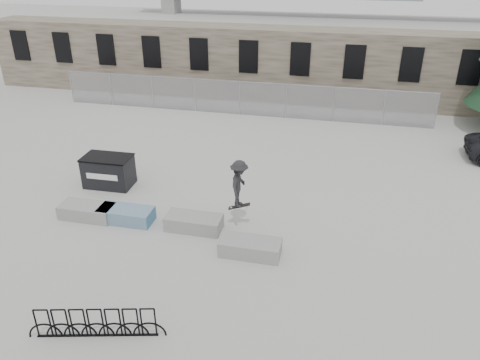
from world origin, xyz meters
name	(u,v)px	position (x,y,z in m)	size (l,w,h in m)	color
ground	(164,223)	(0.00, 0.00, 0.00)	(120.00, 120.00, 0.00)	#B6B6B1
stone_wall	(252,63)	(0.00, 16.24, 2.26)	(36.00, 2.58, 4.50)	brown
chainlink_fence	(240,98)	(0.00, 12.50, 1.04)	(22.06, 0.06, 2.02)	gray
planter_far_left	(87,211)	(-2.90, -0.27, 0.28)	(2.00, 0.90, 0.52)	#969693
planter_center_left	(126,214)	(-1.38, -0.19, 0.28)	(2.00, 0.90, 0.52)	teal
planter_center_right	(194,222)	(1.22, -0.15, 0.28)	(2.00, 0.90, 0.52)	#969693
planter_offset	(250,247)	(3.49, -1.20, 0.28)	(2.00, 0.90, 0.52)	#969693
dumpster	(109,171)	(-3.30, 2.31, 0.66)	(2.02, 1.26, 1.31)	black
bike_rack	(96,323)	(0.35, -5.61, 0.44)	(3.50, 0.90, 0.90)	black
skateboarder	(239,184)	(2.73, 0.50, 1.66)	(0.80, 1.13, 1.90)	#232325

